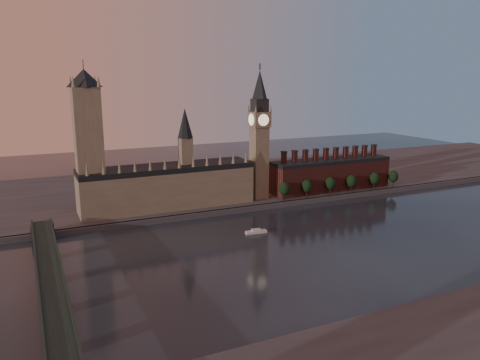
# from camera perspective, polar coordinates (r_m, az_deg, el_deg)

# --- Properties ---
(ground) EXTENTS (900.00, 900.00, 0.00)m
(ground) POSITION_cam_1_polar(r_m,az_deg,el_deg) (290.02, 10.57, -8.09)
(ground) COLOR black
(ground) RESTS_ON ground
(north_bank) EXTENTS (900.00, 182.00, 4.00)m
(north_bank) POSITION_cam_1_polar(r_m,az_deg,el_deg) (440.04, -2.92, -0.52)
(north_bank) COLOR #4B4B50
(north_bank) RESTS_ON ground
(palace_of_westminster) EXTENTS (130.00, 30.30, 74.00)m
(palace_of_westminster) POSITION_cam_1_polar(r_m,az_deg,el_deg) (356.95, -8.73, -0.49)
(palace_of_westminster) COLOR gray
(palace_of_westminster) RESTS_ON north_bank
(victoria_tower) EXTENTS (24.00, 24.00, 108.00)m
(victoria_tower) POSITION_cam_1_polar(r_m,az_deg,el_deg) (339.66, -18.01, 4.81)
(victoria_tower) COLOR gray
(victoria_tower) RESTS_ON north_bank
(big_ben) EXTENTS (15.00, 15.00, 107.00)m
(big_ben) POSITION_cam_1_polar(r_m,az_deg,el_deg) (373.65, 2.37, 5.70)
(big_ben) COLOR gray
(big_ben) RESTS_ON north_bank
(chimney_block) EXTENTS (110.00, 25.00, 37.00)m
(chimney_block) POSITION_cam_1_polar(r_m,az_deg,el_deg) (416.30, 10.92, 0.74)
(chimney_block) COLOR #5B2623
(chimney_block) RESTS_ON north_bank
(embankment_tree_0) EXTENTS (8.60, 8.60, 14.88)m
(embankment_tree_0) POSITION_cam_1_polar(r_m,az_deg,el_deg) (374.89, 5.43, -1.06)
(embankment_tree_0) COLOR black
(embankment_tree_0) RESTS_ON north_bank
(embankment_tree_1) EXTENTS (8.60, 8.60, 14.88)m
(embankment_tree_1) POSITION_cam_1_polar(r_m,az_deg,el_deg) (386.32, 8.15, -0.72)
(embankment_tree_1) COLOR black
(embankment_tree_1) RESTS_ON north_bank
(embankment_tree_2) EXTENTS (8.60, 8.60, 14.88)m
(embankment_tree_2) POSITION_cam_1_polar(r_m,az_deg,el_deg) (399.72, 10.95, -0.38)
(embankment_tree_2) COLOR black
(embankment_tree_2) RESTS_ON north_bank
(embankment_tree_3) EXTENTS (8.60, 8.60, 14.88)m
(embankment_tree_3) POSITION_cam_1_polar(r_m,az_deg,el_deg) (411.52, 13.43, -0.13)
(embankment_tree_3) COLOR black
(embankment_tree_3) RESTS_ON north_bank
(embankment_tree_4) EXTENTS (8.60, 8.60, 14.88)m
(embankment_tree_4) POSITION_cam_1_polar(r_m,az_deg,el_deg) (427.68, 16.06, 0.19)
(embankment_tree_4) COLOR black
(embankment_tree_4) RESTS_ON north_bank
(embankment_tree_5) EXTENTS (8.60, 8.60, 14.88)m
(embankment_tree_5) POSITION_cam_1_polar(r_m,az_deg,el_deg) (440.95, 18.19, 0.42)
(embankment_tree_5) COLOR black
(embankment_tree_5) RESTS_ON north_bank
(westminster_bridge) EXTENTS (14.00, 200.00, 11.55)m
(westminster_bridge) POSITION_cam_1_polar(r_m,az_deg,el_deg) (236.28, -22.02, -11.77)
(westminster_bridge) COLOR #1C2C27
(westminster_bridge) RESTS_ON ground
(river_boat) EXTENTS (14.54, 5.29, 2.85)m
(river_boat) POSITION_cam_1_polar(r_m,az_deg,el_deg) (310.14, 1.98, -6.29)
(river_boat) COLOR silver
(river_boat) RESTS_ON ground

